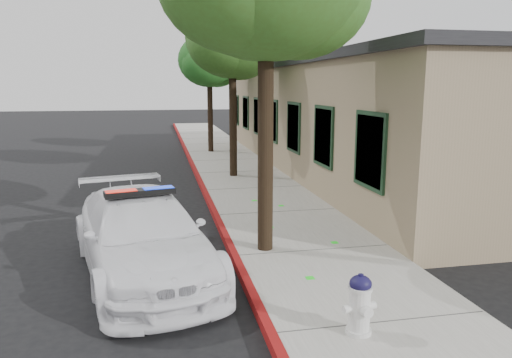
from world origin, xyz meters
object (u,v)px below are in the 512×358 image
object	(u,v)px
street_tree_far	(210,63)
clapboard_building	(367,117)
fire_hydrant	(360,304)
street_tree_mid	(232,42)
police_car	(142,235)

from	to	relation	value
street_tree_far	clapboard_building	bearing A→B (deg)	-47.24
clapboard_building	street_tree_far	size ratio (longest dim) A/B	3.72
clapboard_building	fire_hydrant	xyz separation A→B (m)	(-5.52, -12.22, -1.57)
clapboard_building	street_tree_mid	distance (m)	6.04
fire_hydrant	street_tree_far	xyz separation A→B (m)	(0.09, 18.09, 3.81)
street_tree_mid	fire_hydrant	bearing A→B (deg)	-90.68
clapboard_building	police_car	distance (m)	12.51
fire_hydrant	street_tree_mid	distance (m)	12.25
police_car	fire_hydrant	distance (m)	4.12
street_tree_mid	police_car	bearing A→B (deg)	-109.17
police_car	street_tree_far	xyz separation A→B (m)	(2.91, 15.09, 3.64)
fire_hydrant	street_tree_far	world-z (taller)	street_tree_far
police_car	fire_hydrant	bearing A→B (deg)	-59.33
police_car	street_tree_far	size ratio (longest dim) A/B	0.95
fire_hydrant	street_tree_mid	bearing A→B (deg)	81.76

